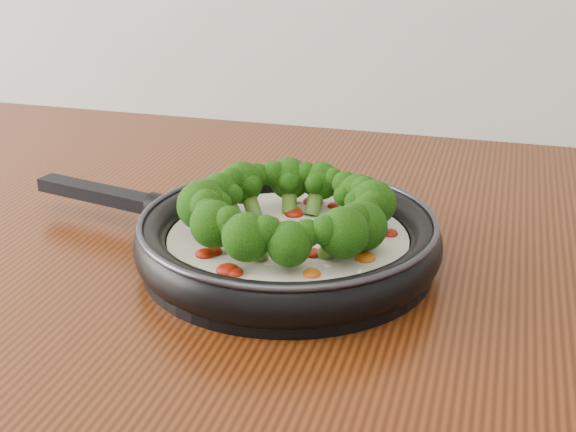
# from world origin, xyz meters

# --- Properties ---
(skillet) EXTENTS (0.47, 0.34, 0.08)m
(skillet) POSITION_xyz_m (-0.08, 1.03, 0.93)
(skillet) COLOR black
(skillet) RESTS_ON counter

